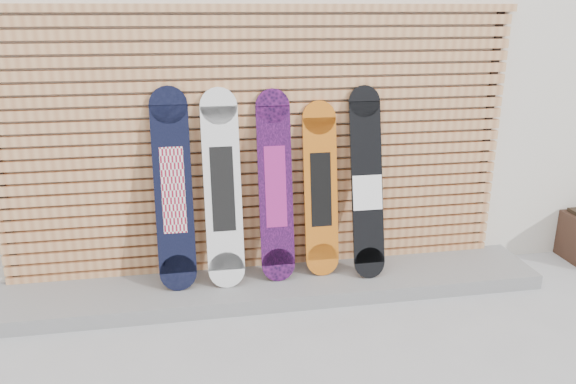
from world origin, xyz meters
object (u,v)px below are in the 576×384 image
at_px(snowboard_2, 275,187).
at_px(snowboard_3, 321,190).
at_px(snowboard_0, 173,190).
at_px(snowboard_4, 367,184).
at_px(snowboard_1, 223,189).

xyz_separation_m(snowboard_2, snowboard_3, (0.38, 0.02, -0.05)).
height_order(snowboard_0, snowboard_4, snowboard_0).
height_order(snowboard_3, snowboard_4, snowboard_4).
bearing_deg(snowboard_1, snowboard_4, -1.14).
relative_size(snowboard_1, snowboard_3, 1.09).
bearing_deg(snowboard_4, snowboard_0, 178.87).
distance_m(snowboard_0, snowboard_4, 1.57).
distance_m(snowboard_0, snowboard_3, 1.19).
distance_m(snowboard_0, snowboard_2, 0.81).
height_order(snowboard_1, snowboard_2, snowboard_1).
xyz_separation_m(snowboard_3, snowboard_4, (0.37, -0.06, 0.04)).
bearing_deg(snowboard_0, snowboard_1, -1.10).
xyz_separation_m(snowboard_1, snowboard_4, (1.18, -0.02, -0.02)).
relative_size(snowboard_0, snowboard_2, 1.03).
xyz_separation_m(snowboard_2, snowboard_4, (0.76, -0.04, -0.01)).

